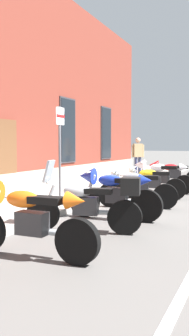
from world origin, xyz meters
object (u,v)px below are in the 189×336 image
Objects in this scene: motorcycle_silver_touring at (90,203)px; motorcycle_red_sport at (171,173)px; motorcycle_blue_sport at (111,192)px; parking_sign at (60,140)px; motorcycle_grey_naked at (137,189)px; pedestrian_tan_coat at (138,154)px; motorcycle_white_sport at (158,175)px; motorcycle_yellow_naked at (151,183)px; motorcycle_orange_sport at (24,216)px.

motorcycle_silver_touring is 7.25m from motorcycle_red_sport.
motorcycle_silver_touring reaches higher than motorcycle_red_sport.
motorcycle_blue_sport is 2.39m from parking_sign.
parking_sign is at bearing 102.98° from motorcycle_grey_naked.
pedestrian_tan_coat is 7.70m from parking_sign.
motorcycle_blue_sport reaches higher than motorcycle_white_sport.
motorcycle_white_sport is 1.00× the size of motorcycle_red_sport.
pedestrian_tan_coat reaches higher than motorcycle_grey_naked.
motorcycle_blue_sport is 0.85× the size of parking_sign.
motorcycle_silver_touring is 2.76m from motorcycle_grey_naked.
motorcycle_blue_sport reaches higher than motorcycle_yellow_naked.
motorcycle_orange_sport is 0.99× the size of motorcycle_white_sport.
pedestrian_tan_coat reaches higher than motorcycle_white_sport.
motorcycle_red_sport is (4.49, 0.13, 0.07)m from motorcycle_grey_naked.
motorcycle_white_sport is at bearing -0.25° from motorcycle_orange_sport.
motorcycle_white_sport is 0.89× the size of parking_sign.
motorcycle_yellow_naked is at bearing -41.40° from parking_sign.
motorcycle_yellow_naked is (1.63, 0.09, -0.01)m from motorcycle_grey_naked.
pedestrian_tan_coat is (7.23, 2.24, 0.63)m from motorcycle_grey_naked.
motorcycle_blue_sport is 1.05× the size of motorcycle_yellow_naked.
motorcycle_yellow_naked is at bearing 3.17° from motorcycle_grey_naked.
motorcycle_blue_sport is at bearing -120.16° from parking_sign.
motorcycle_white_sport is (5.73, 0.23, 0.04)m from motorcycle_silver_touring.
motorcycle_yellow_naked is 6.03m from pedestrian_tan_coat.
motorcycle_yellow_naked is 0.81× the size of parking_sign.
motorcycle_orange_sport is at bearing 179.20° from motorcycle_red_sport.
motorcycle_orange_sport is 4.40m from motorcycle_grey_naked.
motorcycle_silver_touring reaches higher than motorcycle_grey_naked.
motorcycle_orange_sport is 6.02m from motorcycle_yellow_naked.
motorcycle_silver_touring is 1.06× the size of motorcycle_yellow_naked.
motorcycle_orange_sport is 1.09× the size of motorcycle_yellow_naked.
motorcycle_yellow_naked is (3.13, 0.01, -0.11)m from motorcycle_blue_sport.
motorcycle_silver_touring is 0.86× the size of parking_sign.
motorcycle_yellow_naked is 0.91× the size of motorcycle_red_sport.
motorcycle_blue_sport reaches higher than motorcycle_grey_naked.
motorcycle_silver_touring reaches higher than motorcycle_blue_sport.
motorcycle_white_sport is (4.47, 0.14, 0.00)m from motorcycle_blue_sport.
pedestrian_tan_coat is at bearing 12.64° from motorcycle_silver_touring.
motorcycle_silver_touring reaches higher than motorcycle_white_sport.
parking_sign reaches higher than motorcycle_yellow_naked.
motorcycle_white_sport is at bearing 5.56° from motorcycle_yellow_naked.
parking_sign is at bearing -177.59° from pedestrian_tan_coat.
motorcycle_red_sport is at bearing 0.76° from motorcycle_yellow_naked.
motorcycle_grey_naked is at bearing -175.75° from motorcycle_white_sport.
motorcycle_blue_sport is 1.19× the size of pedestrian_tan_coat.
motorcycle_silver_touring is at bearing -179.89° from motorcycle_grey_naked.
motorcycle_yellow_naked is (6.02, -0.16, -0.11)m from motorcycle_orange_sport.
pedestrian_tan_coat is at bearing 9.69° from motorcycle_orange_sport.
motorcycle_blue_sport is 1.04× the size of motorcycle_grey_naked.
motorcycle_silver_touring is at bearing -167.36° from pedestrian_tan_coat.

